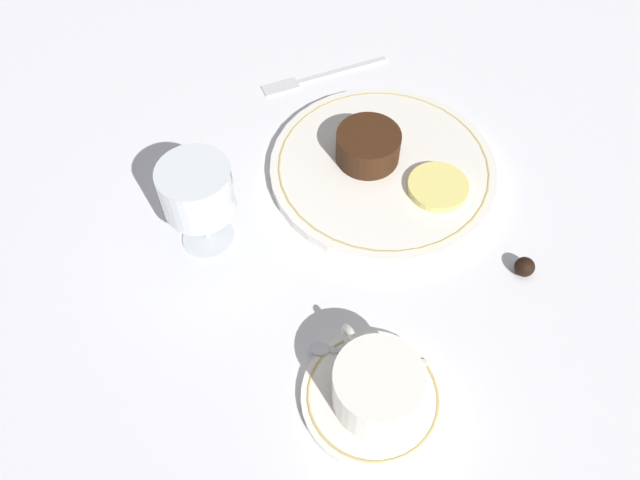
% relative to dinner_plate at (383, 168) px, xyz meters
% --- Properties ---
extents(ground_plane, '(3.00, 3.00, 0.00)m').
position_rel_dinner_plate_xyz_m(ground_plane, '(0.01, 0.01, -0.01)').
color(ground_plane, white).
extents(dinner_plate, '(0.28, 0.28, 0.01)m').
position_rel_dinner_plate_xyz_m(dinner_plate, '(0.00, 0.00, 0.00)').
color(dinner_plate, white).
rests_on(dinner_plate, ground_plane).
extents(saucer, '(0.14, 0.14, 0.01)m').
position_rel_dinner_plate_xyz_m(saucer, '(-0.25, 0.16, -0.00)').
color(saucer, white).
rests_on(saucer, ground_plane).
extents(coffee_cup, '(0.11, 0.09, 0.05)m').
position_rel_dinner_plate_xyz_m(coffee_cup, '(-0.25, 0.15, 0.03)').
color(coffee_cup, white).
rests_on(coffee_cup, saucer).
extents(spoon, '(0.08, 0.10, 0.00)m').
position_rel_dinner_plate_xyz_m(spoon, '(-0.20, 0.15, 0.00)').
color(spoon, silver).
rests_on(spoon, saucer).
extents(wine_glass, '(0.08, 0.08, 0.12)m').
position_rel_dinner_plate_xyz_m(wine_glass, '(0.00, 0.23, 0.07)').
color(wine_glass, silver).
rests_on(wine_glass, ground_plane).
extents(fork, '(0.03, 0.19, 0.01)m').
position_rel_dinner_plate_xyz_m(fork, '(0.20, 0.00, -0.01)').
color(fork, silver).
rests_on(fork, ground_plane).
extents(dessert_cake, '(0.08, 0.08, 0.04)m').
position_rel_dinner_plate_xyz_m(dessert_cake, '(0.02, 0.01, 0.03)').
color(dessert_cake, '#381E0F').
rests_on(dessert_cake, dinner_plate).
extents(pineapple_slice, '(0.07, 0.07, 0.01)m').
position_rel_dinner_plate_xyz_m(pineapple_slice, '(-0.06, -0.04, 0.01)').
color(pineapple_slice, '#EFE075').
rests_on(pineapple_slice, dinner_plate).
extents(chocolate_truffle, '(0.02, 0.02, 0.02)m').
position_rel_dinner_plate_xyz_m(chocolate_truffle, '(-0.20, -0.07, 0.00)').
color(chocolate_truffle, black).
rests_on(chocolate_truffle, ground_plane).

